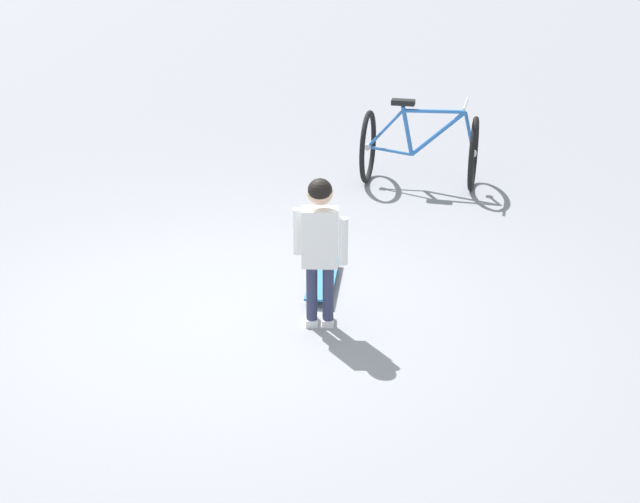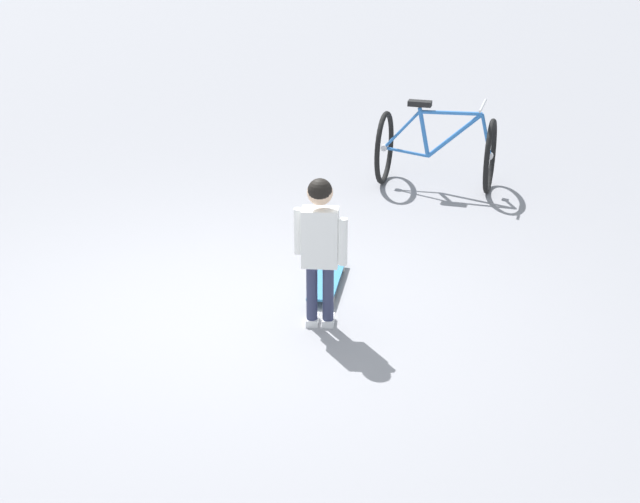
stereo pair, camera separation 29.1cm
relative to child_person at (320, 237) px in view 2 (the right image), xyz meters
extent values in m
plane|color=gray|center=(-0.43, 0.46, -0.66)|extent=(50.00, 50.00, 0.00)
cylinder|color=#2D3351|center=(-0.05, 0.03, -0.42)|extent=(0.08, 0.08, 0.42)
cube|color=white|center=(-0.03, 0.05, -0.63)|extent=(0.15, 0.17, 0.05)
cylinder|color=#2D3351|center=(0.04, -0.03, -0.42)|extent=(0.08, 0.08, 0.42)
cube|color=white|center=(0.06, -0.01, -0.63)|extent=(0.15, 0.17, 0.05)
cube|color=white|center=(0.00, 0.00, -0.01)|extent=(0.28, 0.25, 0.40)
cylinder|color=white|center=(-0.07, 0.17, -0.01)|extent=(0.06, 0.06, 0.32)
cylinder|color=white|center=(0.09, -0.14, -0.01)|extent=(0.06, 0.06, 0.32)
sphere|color=beige|center=(0.00, 0.00, 0.31)|extent=(0.17, 0.17, 0.17)
sphere|color=black|center=(-0.01, -0.01, 0.32)|extent=(0.16, 0.16, 0.16)
cube|color=teal|center=(0.36, 0.52, -0.59)|extent=(0.63, 0.72, 0.02)
cube|color=#B7B7BC|center=(0.53, 0.73, -0.61)|extent=(0.10, 0.09, 0.02)
cube|color=#B7B7BC|center=(0.19, 0.31, -0.61)|extent=(0.10, 0.09, 0.02)
cylinder|color=beige|center=(0.47, 0.78, -0.63)|extent=(0.06, 0.06, 0.06)
cylinder|color=beige|center=(0.59, 0.68, -0.63)|extent=(0.06, 0.06, 0.06)
cylinder|color=beige|center=(0.13, 0.36, -0.63)|extent=(0.06, 0.06, 0.06)
cylinder|color=beige|center=(0.25, 0.26, -0.63)|extent=(0.06, 0.06, 0.06)
torus|color=black|center=(2.76, 1.59, -0.30)|extent=(0.54, 0.53, 0.71)
torus|color=black|center=(2.04, 2.32, -0.30)|extent=(0.54, 0.53, 0.71)
cylinder|color=#B7B7BC|center=(2.76, 1.59, -0.30)|extent=(0.08, 0.08, 0.06)
cylinder|color=#B7B7BC|center=(2.04, 2.32, -0.30)|extent=(0.08, 0.08, 0.06)
cylinder|color=#2D6BB7|center=(2.52, 1.84, -0.13)|extent=(0.39, 0.40, 0.48)
cylinder|color=#2D6BB7|center=(2.48, 1.88, 0.09)|extent=(0.44, 0.45, 0.06)
cylinder|color=#2D6BB7|center=(2.31, 2.05, -0.12)|extent=(0.13, 0.13, 0.48)
cylinder|color=#2D6BB7|center=(2.19, 2.17, -0.33)|extent=(0.32, 0.33, 0.08)
cylinder|color=#2D6BB7|center=(2.16, 2.20, -0.11)|extent=(0.27, 0.27, 0.40)
cylinder|color=#2D6BB7|center=(2.72, 1.63, -0.10)|extent=(0.11, 0.12, 0.41)
cube|color=black|center=(2.27, 2.09, 0.16)|extent=(0.23, 0.23, 0.05)
cylinder|color=#B7B7BC|center=(2.69, 1.67, 0.18)|extent=(0.34, 0.34, 0.02)
camera|label=1|loc=(-3.03, -4.73, 2.29)|focal=51.85mm
camera|label=2|loc=(-2.78, -4.88, 2.29)|focal=51.85mm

